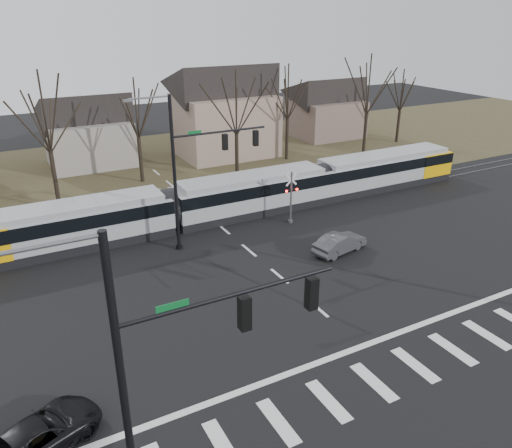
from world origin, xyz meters
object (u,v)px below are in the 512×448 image
tram (251,192)px  rail_crossing_signal (291,199)px  suv (39,436)px  sedan (340,243)px

tram → rail_crossing_signal: rail_crossing_signal is taller
tram → rail_crossing_signal: 3.65m
suv → rail_crossing_signal: rail_crossing_signal is taller
tram → suv: tram is taller
tram → sedan: (1.92, -9.04, -1.05)m
sedan → tram: bearing=-0.1°
tram → suv: size_ratio=8.01×
tram → rail_crossing_signal: size_ratio=10.31×
tram → rail_crossing_signal: bearing=-61.7°
tram → sedan: size_ratio=9.83×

